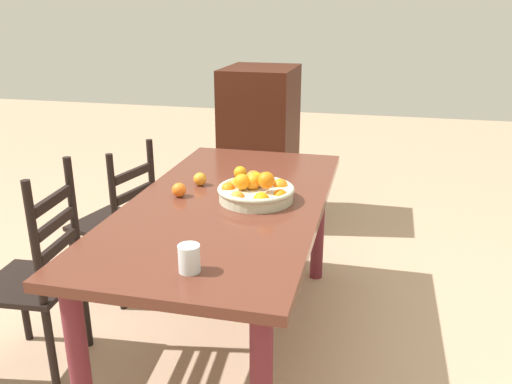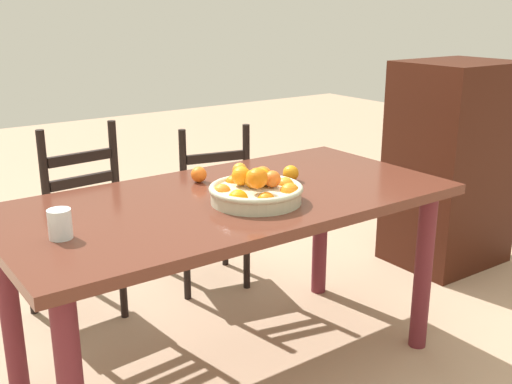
{
  "view_description": "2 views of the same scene",
  "coord_description": "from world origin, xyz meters",
  "views": [
    {
      "loc": [
        -2.16,
        -0.64,
        1.6
      ],
      "look_at": [
        0.03,
        -0.13,
        0.8
      ],
      "focal_mm": 37.18,
      "sensor_mm": 36.0,
      "label": 1
    },
    {
      "loc": [
        -1.22,
        -1.88,
        1.46
      ],
      "look_at": [
        0.03,
        -0.13,
        0.8
      ],
      "focal_mm": 42.87,
      "sensor_mm": 36.0,
      "label": 2
    }
  ],
  "objects": [
    {
      "name": "orange_loose_2",
      "position": [
        0.0,
        0.23,
        0.79
      ],
      "size": [
        0.07,
        0.07,
        0.07
      ],
      "primitive_type": "sphere",
      "color": "orange",
      "rests_on": "dining_table"
    },
    {
      "name": "chair_by_cabinet",
      "position": [
        -0.35,
        0.78,
        0.45
      ],
      "size": [
        0.41,
        0.41,
        0.97
      ],
      "rotation": [
        0.0,
        0.0,
        3.22
      ],
      "color": "black",
      "rests_on": "ground"
    },
    {
      "name": "ground_plane",
      "position": [
        0.0,
        0.0,
        0.0
      ],
      "size": [
        12.0,
        12.0,
        0.0
      ],
      "primitive_type": "plane",
      "color": "tan"
    },
    {
      "name": "cabinet",
      "position": [
        1.67,
        0.23,
        0.58
      ],
      "size": [
        0.62,
        0.51,
        1.17
      ],
      "primitive_type": "cube",
      "rotation": [
        0.0,
        0.0,
        -0.01
      ],
      "color": "#39160C",
      "rests_on": "ground"
    },
    {
      "name": "drinking_glass",
      "position": [
        -0.68,
        -0.07,
        0.81
      ],
      "size": [
        0.07,
        0.07,
        0.09
      ],
      "primitive_type": "cylinder",
      "color": "silver",
      "rests_on": "dining_table"
    },
    {
      "name": "dining_table",
      "position": [
        0.0,
        0.0,
        0.66
      ],
      "size": [
        1.74,
        0.86,
        0.76
      ],
      "color": "#592A1E",
      "rests_on": "ground"
    },
    {
      "name": "orange_loose_1",
      "position": [
        0.32,
        0.02,
        0.79
      ],
      "size": [
        0.07,
        0.07,
        0.07
      ],
      "primitive_type": "sphere",
      "color": "orange",
      "rests_on": "dining_table"
    },
    {
      "name": "fruit_bowl",
      "position": [
        0.04,
        -0.13,
        0.8
      ],
      "size": [
        0.35,
        0.35,
        0.15
      ],
      "color": "beige",
      "rests_on": "dining_table"
    },
    {
      "name": "chair_near_window",
      "position": [
        0.35,
        0.75,
        0.42
      ],
      "size": [
        0.46,
        0.46,
        0.89
      ],
      "rotation": [
        0.0,
        0.0,
        2.92
      ],
      "color": "black",
      "rests_on": "ground"
    },
    {
      "name": "orange_loose_0",
      "position": [
        0.18,
        0.19,
        0.79
      ],
      "size": [
        0.06,
        0.06,
        0.06
      ],
      "primitive_type": "sphere",
      "color": "orange",
      "rests_on": "dining_table"
    }
  ]
}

